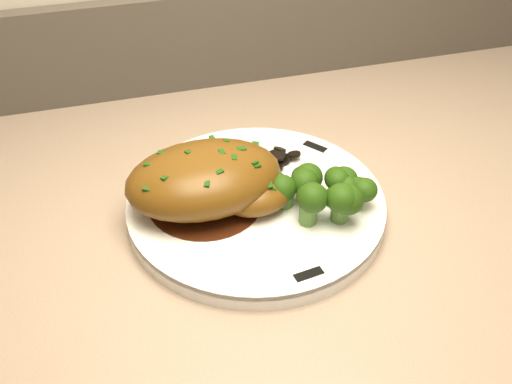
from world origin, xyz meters
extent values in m
cube|color=#4C443A|center=(-0.31, 1.99, 0.97)|extent=(2.11, 0.02, 0.12)
cylinder|color=white|center=(-0.59, 1.73, 0.92)|extent=(0.30, 0.30, 0.02)
cube|color=black|center=(-0.51, 1.80, 0.93)|extent=(0.02, 0.03, 0.00)
cube|color=black|center=(-0.69, 1.77, 0.93)|extent=(0.02, 0.03, 0.00)
cube|color=black|center=(-0.58, 1.62, 0.93)|extent=(0.03, 0.01, 0.00)
cylinder|color=#3F1A0B|center=(-0.64, 1.74, 0.93)|extent=(0.11, 0.11, 0.00)
ellipsoid|color=brown|center=(-0.64, 1.74, 0.96)|extent=(0.15, 0.11, 0.06)
ellipsoid|color=brown|center=(-0.60, 1.72, 0.95)|extent=(0.07, 0.05, 0.03)
cube|color=#1A440E|center=(-0.69, 1.74, 0.98)|extent=(0.01, 0.00, 0.00)
cube|color=#1A440E|center=(-0.67, 1.74, 0.99)|extent=(0.01, 0.00, 0.00)
cube|color=#1A440E|center=(-0.65, 1.74, 0.99)|extent=(0.01, 0.00, 0.00)
cube|color=#1A440E|center=(-0.63, 1.74, 0.99)|extent=(0.01, 0.00, 0.00)
cube|color=#1A440E|center=(-0.62, 1.74, 0.99)|extent=(0.01, 0.00, 0.00)
cube|color=#1A440E|center=(-0.60, 1.75, 0.98)|extent=(0.01, 0.00, 0.00)
cylinder|color=black|center=(-0.54, 1.79, 0.93)|extent=(0.01, 0.01, 0.01)
cylinder|color=black|center=(-0.54, 1.80, 0.93)|extent=(0.02, 0.02, 0.01)
cylinder|color=black|center=(-0.55, 1.81, 0.94)|extent=(0.02, 0.02, 0.01)
cylinder|color=black|center=(-0.56, 1.81, 0.93)|extent=(0.02, 0.02, 0.01)
cylinder|color=black|center=(-0.57, 1.81, 0.93)|extent=(0.01, 0.01, 0.01)
cylinder|color=black|center=(-0.58, 1.81, 0.94)|extent=(0.02, 0.02, 0.01)
cylinder|color=black|center=(-0.58, 1.81, 0.93)|extent=(0.02, 0.02, 0.01)
cylinder|color=black|center=(-0.59, 1.80, 0.93)|extent=(0.02, 0.02, 0.00)
cylinder|color=black|center=(-0.59, 1.79, 0.94)|extent=(0.02, 0.02, 0.01)
cylinder|color=black|center=(-0.59, 1.79, 0.93)|extent=(0.02, 0.02, 0.01)
cylinder|color=black|center=(-0.58, 1.78, 0.93)|extent=(0.02, 0.02, 0.01)
cylinder|color=black|center=(-0.58, 1.78, 0.94)|extent=(0.02, 0.02, 0.01)
cylinder|color=black|center=(-0.57, 1.78, 0.93)|extent=(0.02, 0.02, 0.01)
cylinder|color=black|center=(-0.56, 1.78, 0.93)|extent=(0.02, 0.02, 0.01)
cylinder|color=black|center=(-0.55, 1.78, 0.94)|extent=(0.03, 0.03, 0.02)
cylinder|color=black|center=(-0.54, 1.79, 0.93)|extent=(0.03, 0.02, 0.02)
cylinder|color=#5B8C3B|center=(-0.57, 1.72, 0.94)|extent=(0.02, 0.02, 0.02)
sphere|color=#173407|center=(-0.57, 1.72, 0.96)|extent=(0.02, 0.02, 0.02)
cylinder|color=#5B8C3B|center=(-0.54, 1.72, 0.94)|extent=(0.02, 0.02, 0.02)
sphere|color=#173407|center=(-0.54, 1.72, 0.96)|extent=(0.02, 0.02, 0.02)
cylinder|color=#5B8C3B|center=(-0.52, 1.71, 0.94)|extent=(0.02, 0.02, 0.02)
sphere|color=#173407|center=(-0.52, 1.71, 0.96)|extent=(0.02, 0.02, 0.02)
cylinder|color=#5B8C3B|center=(-0.56, 1.69, 0.94)|extent=(0.02, 0.02, 0.02)
sphere|color=#173407|center=(-0.56, 1.69, 0.96)|extent=(0.02, 0.02, 0.02)
cylinder|color=#5B8C3B|center=(-0.53, 1.68, 0.94)|extent=(0.02, 0.02, 0.02)
sphere|color=#173407|center=(-0.53, 1.68, 0.96)|extent=(0.02, 0.02, 0.02)
cylinder|color=#5B8C3B|center=(-0.51, 1.70, 0.94)|extent=(0.02, 0.02, 0.02)
sphere|color=#173407|center=(-0.51, 1.70, 0.96)|extent=(0.02, 0.02, 0.02)
camera|label=1|loc=(-0.72, 1.28, 1.32)|focal=45.00mm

